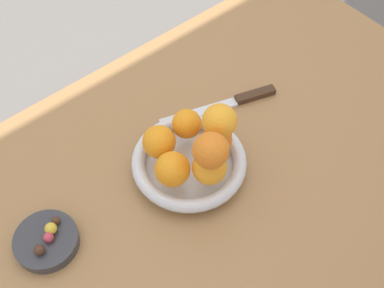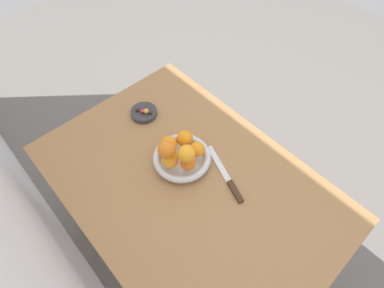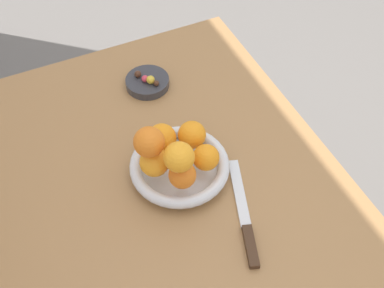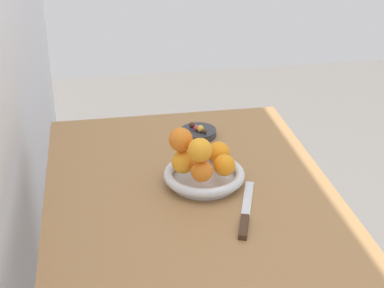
{
  "view_description": "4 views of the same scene",
  "coord_description": "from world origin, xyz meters",
  "px_view_note": "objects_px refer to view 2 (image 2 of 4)",
  "views": [
    {
      "loc": [
        0.39,
        0.35,
        1.52
      ],
      "look_at": [
        0.07,
        -0.04,
        0.82
      ],
      "focal_mm": 45.0,
      "sensor_mm": 36.0,
      "label": 1
    },
    {
      "loc": [
        -0.41,
        0.35,
        1.7
      ],
      "look_at": [
        0.06,
        -0.08,
        0.84
      ],
      "focal_mm": 28.0,
      "sensor_mm": 36.0,
      "label": 2
    },
    {
      "loc": [
        -0.5,
        0.2,
        1.6
      ],
      "look_at": [
        0.08,
        -0.07,
        0.82
      ],
      "focal_mm": 45.0,
      "sensor_mm": 36.0,
      "label": 3
    },
    {
      "loc": [
        -1.26,
        0.22,
        1.55
      ],
      "look_at": [
        0.11,
        -0.02,
        0.84
      ],
      "focal_mm": 55.0,
      "sensor_mm": 36.0,
      "label": 4
    }
  ],
  "objects_px": {
    "orange_4": "(169,145)",
    "dining_table": "(187,192)",
    "orange_2": "(197,149)",
    "candy_ball_3": "(150,112)",
    "orange_0": "(170,159)",
    "orange_6": "(186,154)",
    "orange_1": "(188,163)",
    "candy_ball_0": "(143,111)",
    "candy_dish": "(144,113)",
    "candy_ball_1": "(137,109)",
    "fruit_bowl": "(182,158)",
    "orange_5": "(167,149)",
    "candy_ball_2": "(146,111)",
    "knife": "(227,178)",
    "orange_3": "(185,138)"
  },
  "relations": [
    {
      "from": "orange_4",
      "to": "dining_table",
      "type": "bearing_deg",
      "value": 169.04
    },
    {
      "from": "orange_2",
      "to": "candy_ball_3",
      "type": "bearing_deg",
      "value": -0.79
    },
    {
      "from": "orange_0",
      "to": "orange_6",
      "type": "height_order",
      "value": "orange_6"
    },
    {
      "from": "orange_1",
      "to": "candy_ball_0",
      "type": "height_order",
      "value": "orange_1"
    },
    {
      "from": "candy_dish",
      "to": "orange_6",
      "type": "xyz_separation_m",
      "value": [
        -0.34,
        0.06,
        0.12
      ]
    },
    {
      "from": "orange_2",
      "to": "candy_ball_1",
      "type": "bearing_deg",
      "value": 4.51
    },
    {
      "from": "fruit_bowl",
      "to": "orange_4",
      "type": "distance_m",
      "value": 0.07
    },
    {
      "from": "orange_5",
      "to": "candy_ball_2",
      "type": "height_order",
      "value": "orange_5"
    },
    {
      "from": "orange_2",
      "to": "orange_5",
      "type": "height_order",
      "value": "orange_5"
    },
    {
      "from": "orange_6",
      "to": "candy_ball_0",
      "type": "relative_size",
      "value": 3.54
    },
    {
      "from": "orange_1",
      "to": "candy_ball_1",
      "type": "relative_size",
      "value": 3.17
    },
    {
      "from": "candy_dish",
      "to": "candy_ball_0",
      "type": "relative_size",
      "value": 6.32
    },
    {
      "from": "dining_table",
      "to": "orange_0",
      "type": "bearing_deg",
      "value": 10.56
    },
    {
      "from": "fruit_bowl",
      "to": "knife",
      "type": "height_order",
      "value": "fruit_bowl"
    },
    {
      "from": "knife",
      "to": "candy_ball_3",
      "type": "bearing_deg",
      "value": 2.78
    },
    {
      "from": "orange_4",
      "to": "orange_5",
      "type": "distance_m",
      "value": 0.09
    },
    {
      "from": "orange_4",
      "to": "orange_2",
      "type": "bearing_deg",
      "value": -142.9
    },
    {
      "from": "fruit_bowl",
      "to": "candy_ball_3",
      "type": "relative_size",
      "value": 15.0
    },
    {
      "from": "orange_5",
      "to": "dining_table",
      "type": "bearing_deg",
      "value": -166.14
    },
    {
      "from": "candy_ball_1",
      "to": "candy_ball_0",
      "type": "bearing_deg",
      "value": -156.24
    },
    {
      "from": "dining_table",
      "to": "orange_0",
      "type": "relative_size",
      "value": 17.53
    },
    {
      "from": "dining_table",
      "to": "candy_ball_3",
      "type": "xyz_separation_m",
      "value": [
        0.33,
        -0.09,
        0.12
      ]
    },
    {
      "from": "orange_5",
      "to": "candy_ball_3",
      "type": "height_order",
      "value": "orange_5"
    },
    {
      "from": "orange_3",
      "to": "orange_0",
      "type": "bearing_deg",
      "value": 108.78
    },
    {
      "from": "dining_table",
      "to": "orange_5",
      "type": "distance_m",
      "value": 0.24
    },
    {
      "from": "orange_5",
      "to": "candy_ball_2",
      "type": "xyz_separation_m",
      "value": [
        0.27,
        -0.1,
        -0.1
      ]
    },
    {
      "from": "orange_3",
      "to": "orange_4",
      "type": "distance_m",
      "value": 0.07
    },
    {
      "from": "orange_1",
      "to": "candy_ball_1",
      "type": "bearing_deg",
      "value": -5.79
    },
    {
      "from": "candy_ball_3",
      "to": "orange_6",
      "type": "bearing_deg",
      "value": 166.8
    },
    {
      "from": "fruit_bowl",
      "to": "candy_ball_0",
      "type": "distance_m",
      "value": 0.29
    },
    {
      "from": "orange_2",
      "to": "orange_6",
      "type": "height_order",
      "value": "orange_6"
    },
    {
      "from": "orange_5",
      "to": "orange_1",
      "type": "bearing_deg",
      "value": -141.67
    },
    {
      "from": "orange_3",
      "to": "orange_4",
      "type": "height_order",
      "value": "orange_4"
    },
    {
      "from": "orange_1",
      "to": "candy_ball_3",
      "type": "bearing_deg",
      "value": -12.2
    },
    {
      "from": "orange_5",
      "to": "orange_0",
      "type": "bearing_deg",
      "value": -128.08
    },
    {
      "from": "orange_6",
      "to": "candy_ball_0",
      "type": "xyz_separation_m",
      "value": [
        0.33,
        -0.05,
        -0.1
      ]
    },
    {
      "from": "candy_ball_3",
      "to": "orange_3",
      "type": "bearing_deg",
      "value": 178.6
    },
    {
      "from": "orange_4",
      "to": "knife",
      "type": "xyz_separation_m",
      "value": [
        -0.22,
        -0.09,
        -0.07
      ]
    },
    {
      "from": "dining_table",
      "to": "orange_5",
      "type": "height_order",
      "value": "orange_5"
    },
    {
      "from": "fruit_bowl",
      "to": "orange_4",
      "type": "height_order",
      "value": "orange_4"
    },
    {
      "from": "fruit_bowl",
      "to": "candy_ball_1",
      "type": "distance_m",
      "value": 0.31
    },
    {
      "from": "dining_table",
      "to": "orange_5",
      "type": "relative_size",
      "value": 17.39
    },
    {
      "from": "fruit_bowl",
      "to": "dining_table",
      "type": "bearing_deg",
      "value": 150.62
    },
    {
      "from": "orange_2",
      "to": "candy_ball_2",
      "type": "xyz_separation_m",
      "value": [
        0.31,
        0.01,
        -0.04
      ]
    },
    {
      "from": "orange_2",
      "to": "candy_ball_2",
      "type": "height_order",
      "value": "orange_2"
    },
    {
      "from": "orange_2",
      "to": "knife",
      "type": "distance_m",
      "value": 0.15
    },
    {
      "from": "orange_2",
      "to": "candy_ball_0",
      "type": "relative_size",
      "value": 3.23
    },
    {
      "from": "orange_5",
      "to": "fruit_bowl",
      "type": "bearing_deg",
      "value": -93.35
    },
    {
      "from": "dining_table",
      "to": "candy_ball_1",
      "type": "bearing_deg",
      "value": -9.26
    },
    {
      "from": "candy_ball_3",
      "to": "orange_5",
      "type": "bearing_deg",
      "value": 156.11
    }
  ]
}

